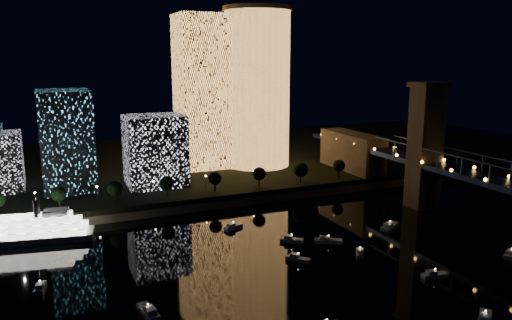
# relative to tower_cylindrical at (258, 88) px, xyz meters

# --- Properties ---
(ground) EXTENTS (520.00, 520.00, 0.00)m
(ground) POSITION_rel_tower_cylindrical_xyz_m (-26.64, -128.03, -44.21)
(ground) COLOR black
(ground) RESTS_ON ground
(far_bank) EXTENTS (420.00, 160.00, 5.00)m
(far_bank) POSITION_rel_tower_cylindrical_xyz_m (-26.64, 31.97, -41.71)
(far_bank) COLOR black
(far_bank) RESTS_ON ground
(seawall) EXTENTS (420.00, 6.00, 3.00)m
(seawall) POSITION_rel_tower_cylindrical_xyz_m (-26.64, -46.03, -42.71)
(seawall) COLOR #6B5E4C
(seawall) RESTS_ON ground
(tower_cylindrical) EXTENTS (34.00, 34.00, 78.18)m
(tower_cylindrical) POSITION_rel_tower_cylindrical_xyz_m (0.00, 0.00, 0.00)
(tower_cylindrical) COLOR #F9A34F
(tower_cylindrical) RESTS_ON far_bank
(tower_rectangular) EXTENTS (23.44, 23.44, 74.58)m
(tower_rectangular) POSITION_rel_tower_cylindrical_xyz_m (-26.67, 7.63, -1.93)
(tower_rectangular) COLOR #F9A34F
(tower_rectangular) RESTS_ON far_bank
(midrise_blocks) EXTENTS (90.88, 43.34, 41.24)m
(midrise_blocks) POSITION_rel_tower_cylindrical_xyz_m (-94.27, -8.97, -23.01)
(midrise_blocks) COLOR white
(midrise_blocks) RESTS_ON far_bank
(riverboat) EXTENTS (50.05, 18.14, 14.79)m
(riverboat) POSITION_rel_tower_cylindrical_xyz_m (-111.76, -56.66, -40.42)
(riverboat) COLOR silver
(riverboat) RESTS_ON ground
(motorboats) EXTENTS (137.72, 87.77, 2.78)m
(motorboats) POSITION_rel_tower_cylindrical_xyz_m (-31.02, -115.49, -43.40)
(motorboats) COLOR silver
(motorboats) RESTS_ON ground
(esplanade_trees) EXTENTS (165.47, 6.66, 8.83)m
(esplanade_trees) POSITION_rel_tower_cylindrical_xyz_m (-51.04, -40.03, -33.75)
(esplanade_trees) COLOR black
(esplanade_trees) RESTS_ON far_bank
(street_lamps) EXTENTS (132.70, 0.70, 5.65)m
(street_lamps) POSITION_rel_tower_cylindrical_xyz_m (-60.64, -34.03, -35.19)
(street_lamps) COLOR black
(street_lamps) RESTS_ON far_bank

